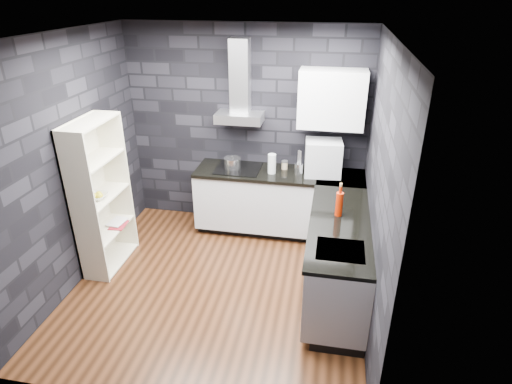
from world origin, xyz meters
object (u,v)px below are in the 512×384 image
(appliance_garage, at_px, (323,158))
(utensil_crock, at_px, (299,169))
(bookshelf, at_px, (101,196))
(pot, at_px, (232,163))
(red_bottle, at_px, (339,204))
(storage_jar, at_px, (285,165))
(glass_vase, at_px, (272,164))
(fruit_bowl, at_px, (98,196))

(appliance_garage, bearing_deg, utensil_crock, -178.53)
(bookshelf, bearing_deg, pot, 54.10)
(bookshelf, bearing_deg, red_bottle, 15.49)
(storage_jar, xyz_separation_m, red_bottle, (0.72, -1.15, 0.08))
(glass_vase, distance_m, bookshelf, 2.11)
(glass_vase, height_order, storage_jar, glass_vase)
(bookshelf, bearing_deg, appliance_garage, 38.62)
(glass_vase, bearing_deg, storage_jar, 48.61)
(storage_jar, height_order, appliance_garage, appliance_garage)
(pot, xyz_separation_m, bookshelf, (-1.30, -1.08, -0.07))
(glass_vase, xyz_separation_m, bookshelf, (-1.83, -1.04, -0.13))
(storage_jar, xyz_separation_m, bookshelf, (-1.97, -1.20, -0.05))
(red_bottle, bearing_deg, storage_jar, 122.03)
(pot, xyz_separation_m, fruit_bowl, (-1.30, -1.15, -0.04))
(pot, bearing_deg, bookshelf, -140.21)
(storage_jar, bearing_deg, utensil_crock, -31.38)
(storage_jar, height_order, utensil_crock, utensil_crock)
(appliance_garage, height_order, bookshelf, bookshelf)
(pot, bearing_deg, glass_vase, -4.69)
(bookshelf, xyz_separation_m, fruit_bowl, (0.00, -0.07, 0.04))
(pot, relative_size, fruit_bowl, 0.95)
(fruit_bowl, bearing_deg, bookshelf, 90.00)
(red_bottle, relative_size, bookshelf, 0.14)
(appliance_garage, relative_size, bookshelf, 0.25)
(appliance_garage, relative_size, red_bottle, 1.73)
(appliance_garage, xyz_separation_m, red_bottle, (0.22, -1.06, -0.09))
(pot, xyz_separation_m, red_bottle, (1.39, -1.03, 0.06))
(fruit_bowl, bearing_deg, pot, 41.58)
(red_bottle, xyz_separation_m, bookshelf, (-2.69, -0.06, -0.13))
(pot, relative_size, utensil_crock, 1.56)
(utensil_crock, bearing_deg, red_bottle, -63.13)
(utensil_crock, distance_m, bookshelf, 2.43)
(utensil_crock, bearing_deg, glass_vase, -172.63)
(red_bottle, bearing_deg, fruit_bowl, -177.32)
(red_bottle, height_order, bookshelf, bookshelf)
(utensil_crock, distance_m, red_bottle, 1.15)
(storage_jar, distance_m, red_bottle, 1.35)
(appliance_garage, xyz_separation_m, fruit_bowl, (-2.47, -1.19, -0.19))
(pot, xyz_separation_m, storage_jar, (0.68, 0.12, -0.03))
(utensil_crock, xyz_separation_m, appliance_garage, (0.30, 0.03, 0.16))
(glass_vase, relative_size, red_bottle, 0.98)
(red_bottle, bearing_deg, utensil_crock, 116.87)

